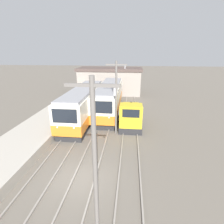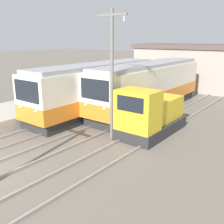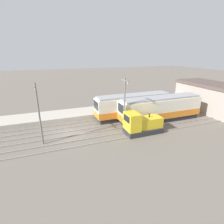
% 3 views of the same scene
% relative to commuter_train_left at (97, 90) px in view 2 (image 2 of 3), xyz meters
% --- Properties ---
extents(track_right, '(1.54, 60.00, 0.14)m').
position_rel_commuter_train_left_xyz_m(track_right, '(5.80, -10.94, -1.72)').
color(track_right, gray).
rests_on(track_right, ground).
extents(commuter_train_left, '(2.84, 12.95, 3.88)m').
position_rel_commuter_train_left_xyz_m(commuter_train_left, '(0.00, 0.00, 0.00)').
color(commuter_train_left, '#28282B').
rests_on(commuter_train_left, ground).
extents(commuter_train_center, '(2.84, 13.54, 3.86)m').
position_rel_commuter_train_left_xyz_m(commuter_train_center, '(2.80, 3.21, -0.01)').
color(commuter_train_center, '#28282B').
rests_on(commuter_train_center, ground).
extents(shunting_locomotive, '(2.40, 5.08, 3.00)m').
position_rel_commuter_train_left_xyz_m(shunting_locomotive, '(5.80, -1.81, -0.58)').
color(shunting_locomotive, '#28282B').
rests_on(shunting_locomotive, ground).
extents(catenary_mast_mid, '(2.00, 0.20, 7.29)m').
position_rel_commuter_train_left_xyz_m(catenary_mast_mid, '(4.31, -3.71, 2.18)').
color(catenary_mast_mid, slate).
rests_on(catenary_mast_mid, ground).
extents(station_building, '(12.60, 6.30, 5.07)m').
position_rel_commuter_train_left_xyz_m(station_building, '(1.52, 15.06, 0.77)').
color(station_building, gray).
rests_on(station_building, ground).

